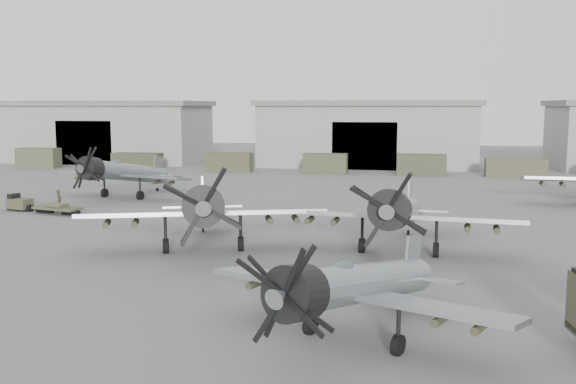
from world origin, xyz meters
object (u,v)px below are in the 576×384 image
Objects in this scene: aircraft_mid_1 at (203,208)px; ground_crew at (59,200)px; aircraft_mid_2 at (399,211)px; aircraft_near_1 at (351,286)px; aircraft_far_0 at (120,172)px; tug_trailer at (34,205)px.

aircraft_mid_1 is 18.97m from ground_crew.
aircraft_mid_1 is 1.02× the size of aircraft_mid_2.
aircraft_mid_1 is (-9.13, 12.31, 0.45)m from aircraft_near_1.
aircraft_mid_2 is (1.40, 13.57, 0.37)m from aircraft_near_1.
ground_crew is (-25.67, 10.06, -1.55)m from aircraft_mid_2.
ground_crew is at bearing 164.34° from aircraft_mid_2.
aircraft_mid_1 is at bearing -40.77° from aircraft_far_0.
ground_crew is (1.77, 0.59, 0.35)m from tug_trailer.
aircraft_near_1 is 6.41× the size of ground_crew.
aircraft_far_0 is at bearing 80.24° from tug_trailer.
aircraft_mid_2 is 27.61m from ground_crew.
aircraft_mid_2 is at bearing -22.51° from aircraft_far_0.
ground_crew is at bearing 124.94° from aircraft_mid_1.
tug_trailer is (-16.91, 10.73, -1.98)m from aircraft_mid_1.
aircraft_mid_2 reaches higher than aircraft_far_0.
aircraft_near_1 is 13.64m from aircraft_mid_2.
aircraft_mid_1 is at bearing -18.36° from tug_trailer.
aircraft_mid_1 is 10.61m from aircraft_mid_2.
aircraft_mid_2 is 1.99× the size of tug_trailer.
aircraft_far_0 is 7.49× the size of ground_crew.
aircraft_far_0 is at bearing 149.94° from aircraft_mid_2.
aircraft_mid_2 reaches higher than aircraft_near_1.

